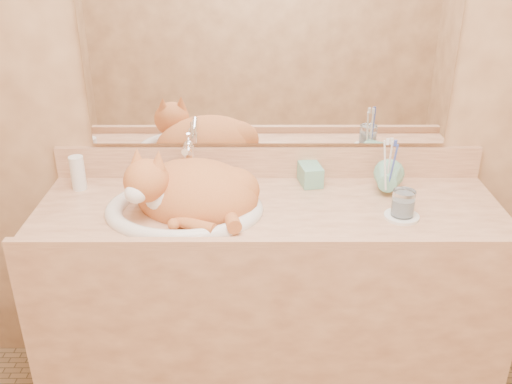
{
  "coord_description": "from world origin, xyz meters",
  "views": [
    {
      "loc": [
        -0.05,
        -1.0,
        1.75
      ],
      "look_at": [
        -0.05,
        0.7,
        0.92
      ],
      "focal_mm": 40.0,
      "sensor_mm": 36.0,
      "label": 1
    }
  ],
  "objects_px": {
    "water_glass": "(403,203)",
    "toothbrush_cup": "(387,185)",
    "sink_basin": "(183,189)",
    "soap_dispenser": "(315,169)",
    "cat": "(190,189)",
    "vanity_counter": "(268,309)"
  },
  "relations": [
    {
      "from": "vanity_counter",
      "to": "toothbrush_cup",
      "type": "height_order",
      "value": "toothbrush_cup"
    },
    {
      "from": "sink_basin",
      "to": "soap_dispenser",
      "type": "bearing_deg",
      "value": 13.56
    },
    {
      "from": "cat",
      "to": "soap_dispenser",
      "type": "relative_size",
      "value": 2.61
    },
    {
      "from": "vanity_counter",
      "to": "cat",
      "type": "bearing_deg",
      "value": -179.56
    },
    {
      "from": "vanity_counter",
      "to": "soap_dispenser",
      "type": "height_order",
      "value": "soap_dispenser"
    },
    {
      "from": "water_glass",
      "to": "toothbrush_cup",
      "type": "bearing_deg",
      "value": 99.08
    },
    {
      "from": "sink_basin",
      "to": "toothbrush_cup",
      "type": "bearing_deg",
      "value": 1.15
    },
    {
      "from": "soap_dispenser",
      "to": "toothbrush_cup",
      "type": "bearing_deg",
      "value": -26.3
    },
    {
      "from": "cat",
      "to": "toothbrush_cup",
      "type": "xyz_separation_m",
      "value": [
        0.68,
        0.08,
        -0.02
      ]
    },
    {
      "from": "water_glass",
      "to": "soap_dispenser",
      "type": "bearing_deg",
      "value": 141.62
    },
    {
      "from": "sink_basin",
      "to": "cat",
      "type": "height_order",
      "value": "cat"
    },
    {
      "from": "vanity_counter",
      "to": "water_glass",
      "type": "bearing_deg",
      "value": -9.0
    },
    {
      "from": "cat",
      "to": "toothbrush_cup",
      "type": "distance_m",
      "value": 0.69
    },
    {
      "from": "toothbrush_cup",
      "to": "water_glass",
      "type": "distance_m",
      "value": 0.14
    },
    {
      "from": "sink_basin",
      "to": "water_glass",
      "type": "height_order",
      "value": "sink_basin"
    },
    {
      "from": "sink_basin",
      "to": "vanity_counter",
      "type": "bearing_deg",
      "value": -2.44
    },
    {
      "from": "vanity_counter",
      "to": "sink_basin",
      "type": "relative_size",
      "value": 3.07
    },
    {
      "from": "vanity_counter",
      "to": "water_glass",
      "type": "distance_m",
      "value": 0.65
    },
    {
      "from": "vanity_counter",
      "to": "water_glass",
      "type": "height_order",
      "value": "water_glass"
    },
    {
      "from": "toothbrush_cup",
      "to": "vanity_counter",
      "type": "bearing_deg",
      "value": -169.96
    },
    {
      "from": "cat",
      "to": "soap_dispenser",
      "type": "height_order",
      "value": "cat"
    },
    {
      "from": "sink_basin",
      "to": "toothbrush_cup",
      "type": "height_order",
      "value": "sink_basin"
    }
  ]
}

